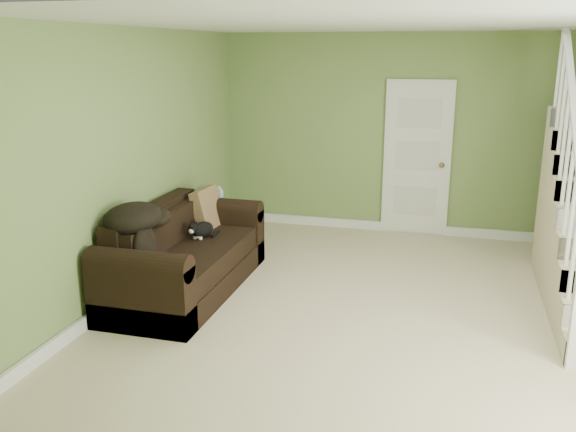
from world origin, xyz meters
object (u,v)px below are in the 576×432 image
Objects in this scene: cat at (202,230)px; side_table at (217,226)px; sofa at (183,259)px; banana at (168,264)px.

side_table is at bearing 114.24° from cat.
side_table is (-0.17, 1.35, -0.05)m from sofa.
sofa is 2.85× the size of side_table.
side_table is at bearing 97.17° from sofa.
cat is (0.25, -1.04, 0.27)m from side_table.
banana is at bearing -81.21° from side_table.
side_table is at bearing 83.81° from banana.
cat reaches higher than banana.
side_table is 4.15× the size of banana.
side_table is 1.10m from cat.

